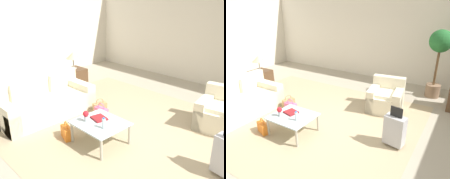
# 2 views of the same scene
# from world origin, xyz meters

# --- Properties ---
(ground_plane) EXTENTS (12.00, 12.00, 0.00)m
(ground_plane) POSITION_xyz_m (0.00, 0.00, 0.00)
(ground_plane) COLOR #A89E89
(wall_left) EXTENTS (0.12, 8.00, 3.10)m
(wall_left) POSITION_xyz_m (-5.06, 0.00, 1.55)
(wall_left) COLOR silver
(wall_left) RESTS_ON ground
(area_rug) EXTENTS (5.20, 4.40, 0.01)m
(area_rug) POSITION_xyz_m (-0.60, 0.20, 0.00)
(area_rug) COLOR tan
(area_rug) RESTS_ON ground
(couch) EXTENTS (0.98, 2.10, 0.87)m
(couch) POSITION_xyz_m (-2.20, -0.60, 0.30)
(couch) COLOR beige
(couch) RESTS_ON ground
(armchair) EXTENTS (0.95, 0.97, 0.83)m
(armchair) POSITION_xyz_m (0.89, 1.66, 0.29)
(armchair) COLOR beige
(armchair) RESTS_ON ground
(coffee_table) EXTENTS (0.90, 0.80, 0.42)m
(coffee_table) POSITION_xyz_m (-0.40, -0.50, 0.37)
(coffee_table) COLOR silver
(coffee_table) RESTS_ON ground
(water_bottle) EXTENTS (0.06, 0.06, 0.20)m
(water_bottle) POSITION_xyz_m (-0.20, -0.60, 0.52)
(water_bottle) COLOR silver
(water_bottle) RESTS_ON coffee_table
(coffee_table_book) EXTENTS (0.32, 0.29, 0.03)m
(coffee_table_book) POSITION_xyz_m (-0.52, -0.42, 0.44)
(coffee_table_book) COLOR maroon
(coffee_table_book) RESTS_ON coffee_table
(flower_vase) EXTENTS (0.11, 0.11, 0.21)m
(flower_vase) POSITION_xyz_m (-0.62, -0.65, 0.54)
(flower_vase) COLOR #B2B7BC
(flower_vase) RESTS_ON coffee_table
(side_table) EXTENTS (0.59, 0.59, 0.58)m
(side_table) POSITION_xyz_m (-3.20, 1.00, 0.29)
(side_table) COLOR #513823
(side_table) RESTS_ON ground
(table_lamp) EXTENTS (0.41, 0.41, 0.49)m
(table_lamp) POSITION_xyz_m (-3.20, 1.00, 0.97)
(table_lamp) COLOR #ADA899
(table_lamp) RESTS_ON side_table
(handbag_pink) EXTENTS (0.33, 0.16, 0.36)m
(handbag_pink) POSITION_xyz_m (-1.15, 0.21, 0.13)
(handbag_pink) COLOR pink
(handbag_pink) RESTS_ON ground
(handbag_orange) EXTENTS (0.35, 0.23, 0.36)m
(handbag_orange) POSITION_xyz_m (-0.97, -0.85, 0.13)
(handbag_orange) COLOR orange
(handbag_orange) RESTS_ON ground
(handbag_tan) EXTENTS (0.23, 0.35, 0.36)m
(handbag_tan) POSITION_xyz_m (-1.37, 0.36, 0.13)
(handbag_tan) COLOR tan
(handbag_tan) RESTS_ON ground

